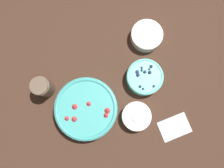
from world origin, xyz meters
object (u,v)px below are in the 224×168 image
Objects in this scene: bowl_bananas at (147,36)px; jar_chocolate at (43,87)px; bowl_strawberries at (86,109)px; bowl_cream at (136,116)px; bowl_blueberries at (145,77)px.

jar_chocolate reaches higher than bowl_bananas.
bowl_bananas is (-0.37, -0.20, -0.01)m from bowl_strawberries.
jar_chocolate reaches higher than bowl_cream.
bowl_cream is at bearing 149.32° from bowl_strawberries.
bowl_bananas is (-0.08, -0.17, -0.00)m from bowl_blueberries.
jar_chocolate reaches higher than bowl_strawberries.
bowl_cream is (0.18, 0.31, -0.00)m from bowl_bananas.
bowl_cream is at bearing 140.74° from jar_chocolate.
bowl_blueberries is 1.43× the size of jar_chocolate.
bowl_cream is (0.10, 0.14, -0.00)m from bowl_blueberries.
bowl_cream is at bearing 59.54° from bowl_bananas.
bowl_blueberries is at bearing 163.94° from jar_chocolate.
bowl_strawberries is 0.42m from bowl_bananas.
bowl_bananas is 1.14× the size of bowl_cream.
bowl_bananas is 1.28× the size of jar_chocolate.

